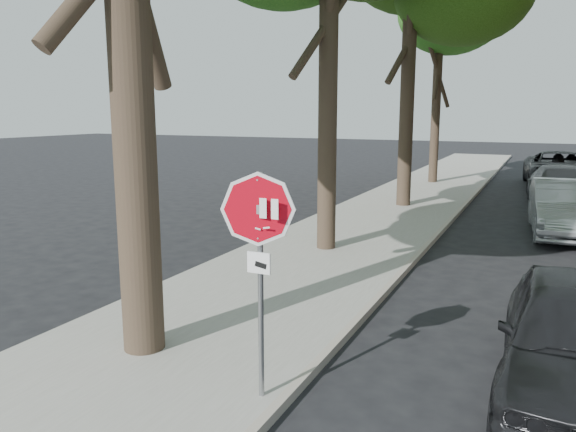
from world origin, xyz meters
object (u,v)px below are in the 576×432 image
(stop_sign, at_px, (259,242))
(car_c, at_px, (561,187))
(car_d, at_px, (559,170))
(car_b, at_px, (564,208))
(tree_far, at_px, (440,23))

(stop_sign, distance_m, car_c, 16.98)
(car_c, bearing_deg, stop_sign, -108.02)
(stop_sign, relative_size, car_c, 0.53)
(car_c, relative_size, car_d, 0.86)
(car_b, xyz_separation_m, car_d, (-0.03, 10.69, 0.05))
(car_b, height_order, car_d, car_d)
(tree_far, bearing_deg, stop_sign, -84.54)
(car_b, bearing_deg, stop_sign, -110.50)
(stop_sign, relative_size, car_d, 0.45)
(car_b, distance_m, car_d, 10.69)
(stop_sign, bearing_deg, car_b, 74.07)
(stop_sign, height_order, car_c, stop_sign)
(stop_sign, height_order, tree_far, tree_far)
(stop_sign, xyz_separation_m, car_d, (3.27, 22.25, -1.15))
(car_b, xyz_separation_m, car_c, (-0.00, 5.05, -0.03))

